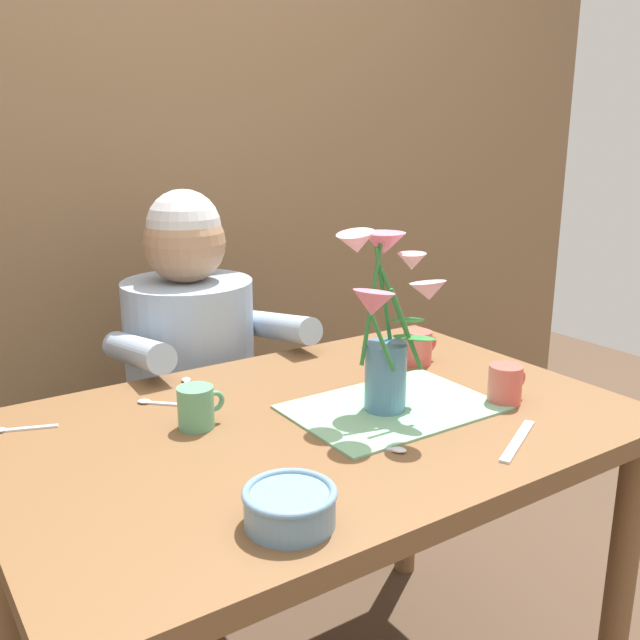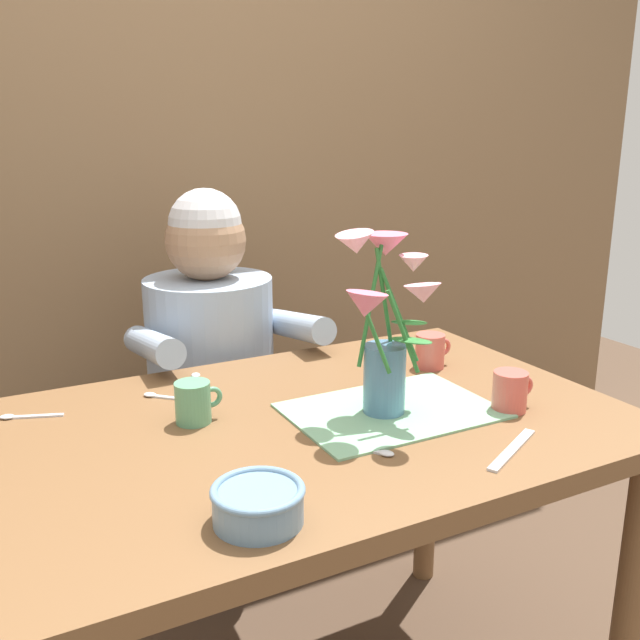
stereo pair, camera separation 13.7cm
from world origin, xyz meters
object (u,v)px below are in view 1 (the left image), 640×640
object	(u,v)px
seated_person	(193,403)
flower_vase	(386,320)
tea_cup	(418,347)
ceramic_bowl	(290,505)
coffee_cup	(506,384)
ceramic_mug	(197,407)
dinner_knife	(518,441)

from	to	relation	value
seated_person	flower_vase	size ratio (longest dim) A/B	3.16
tea_cup	seated_person	bearing A→B (deg)	128.08
ceramic_bowl	coffee_cup	size ratio (longest dim) A/B	1.46
flower_vase	ceramic_mug	world-z (taller)	flower_vase
flower_vase	tea_cup	bearing A→B (deg)	36.22
seated_person	tea_cup	world-z (taller)	seated_person
seated_person	coffee_cup	xyz separation A→B (m)	(0.36, -0.76, 0.22)
flower_vase	ceramic_bowl	bearing A→B (deg)	-146.23
dinner_knife	flower_vase	bearing A→B (deg)	87.47
coffee_cup	ceramic_mug	world-z (taller)	same
flower_vase	ceramic_bowl	size ratio (longest dim) A/B	2.64
ceramic_bowl	dinner_knife	distance (m)	0.48
seated_person	ceramic_mug	world-z (taller)	seated_person
flower_vase	tea_cup	xyz separation A→B (m)	(0.25, 0.19, -0.15)
seated_person	tea_cup	xyz separation A→B (m)	(0.37, -0.48, 0.22)
seated_person	coffee_cup	bearing A→B (deg)	-67.17
ceramic_mug	dinner_knife	bearing A→B (deg)	-40.17
flower_vase	tea_cup	size ratio (longest dim) A/B	3.87
ceramic_bowl	tea_cup	bearing A→B (deg)	34.79
flower_vase	coffee_cup	bearing A→B (deg)	-22.89
ceramic_bowl	dinner_knife	xyz separation A→B (m)	(0.48, 0.00, -0.03)
seated_person	tea_cup	size ratio (longest dim) A/B	12.20
dinner_knife	seated_person	bearing A→B (deg)	76.96
coffee_cup	tea_cup	world-z (taller)	same
flower_vase	ceramic_bowl	distance (m)	0.47
flower_vase	ceramic_mug	bearing A→B (deg)	157.81
ceramic_bowl	ceramic_mug	bearing A→B (deg)	85.41
ceramic_bowl	tea_cup	size ratio (longest dim) A/B	1.46
flower_vase	seated_person	bearing A→B (deg)	100.35
coffee_cup	ceramic_mug	size ratio (longest dim) A/B	1.00
ceramic_bowl	ceramic_mug	world-z (taller)	ceramic_mug
flower_vase	dinner_knife	xyz separation A→B (m)	(0.11, -0.24, -0.19)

